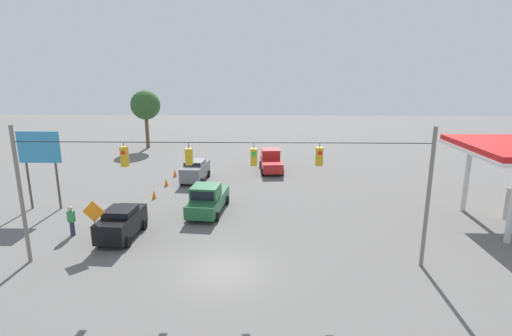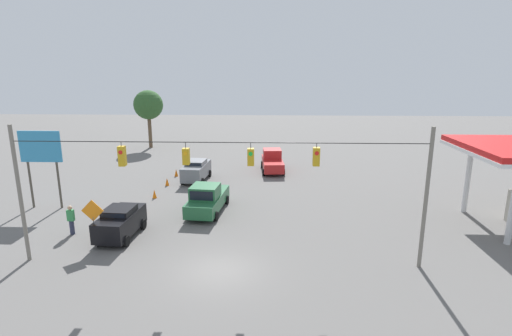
{
  "view_description": "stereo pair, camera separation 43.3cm",
  "coord_description": "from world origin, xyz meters",
  "views": [
    {
      "loc": [
        -2.12,
        18.32,
        9.93
      ],
      "look_at": [
        -1.47,
        -11.24,
        2.58
      ],
      "focal_mm": 28.0,
      "sensor_mm": 36.0,
      "label": 1
    },
    {
      "loc": [
        -2.56,
        18.31,
        9.93
      ],
      "look_at": [
        -1.47,
        -11.24,
        2.58
      ],
      "focal_mm": 28.0,
      "sensor_mm": 36.0,
      "label": 2
    }
  ],
  "objects": [
    {
      "name": "traffic_cone_fifth",
      "position": [
        6.38,
        -18.08,
        0.35
      ],
      "size": [
        0.34,
        0.34,
        0.69
      ],
      "primitive_type": "cone",
      "color": "orange",
      "rests_on": "ground_plane"
    },
    {
      "name": "ground_plane",
      "position": [
        0.0,
        0.0,
        0.0
      ],
      "size": [
        140.0,
        140.0,
        0.0
      ],
      "primitive_type": "plane",
      "color": "#605E5B"
    },
    {
      "name": "traffic_cone_second",
      "position": [
        6.37,
        -7.8,
        0.35
      ],
      "size": [
        0.34,
        0.34,
        0.69
      ],
      "primitive_type": "cone",
      "color": "orange",
      "rests_on": "ground_plane"
    },
    {
      "name": "pickup_truck_red_oncoming_deep",
      "position": [
        -2.77,
        -20.5,
        0.97
      ],
      "size": [
        2.4,
        5.16,
        2.12
      ],
      "color": "red",
      "rests_on": "ground_plane"
    },
    {
      "name": "roadside_billboard",
      "position": [
        13.82,
        -8.97,
        4.06
      ],
      "size": [
        3.01,
        0.16,
        5.7
      ],
      "color": "#4C473D",
      "rests_on": "ground_plane"
    },
    {
      "name": "pickup_truck_green_withflow_mid",
      "position": [
        1.89,
        -8.46,
        0.98
      ],
      "size": [
        2.64,
        5.6,
        2.12
      ],
      "color": "#236038",
      "rests_on": "ground_plane"
    },
    {
      "name": "traffic_cone_nearest",
      "position": [
        6.57,
        -4.38,
        0.35
      ],
      "size": [
        0.34,
        0.34,
        0.69
      ],
      "primitive_type": "cone",
      "color": "orange",
      "rests_on": "ground_plane"
    },
    {
      "name": "pedestrian",
      "position": [
        9.63,
        -4.23,
        0.95
      ],
      "size": [
        0.4,
        0.28,
        1.85
      ],
      "color": "#2D334C",
      "rests_on": "ground_plane"
    },
    {
      "name": "sedan_black_parked_shoulder",
      "position": [
        6.47,
        -3.96,
        0.97
      ],
      "size": [
        2.18,
        4.15,
        1.86
      ],
      "color": "black",
      "rests_on": "ground_plane"
    },
    {
      "name": "traffic_cone_fourth",
      "position": [
        6.46,
        -14.94,
        0.35
      ],
      "size": [
        0.34,
        0.34,
        0.69
      ],
      "primitive_type": "cone",
      "color": "orange",
      "rests_on": "ground_plane"
    },
    {
      "name": "overhead_signal_span",
      "position": [
        0.04,
        -0.78,
        4.58
      ],
      "size": [
        20.78,
        0.38,
        7.28
      ],
      "color": "slate",
      "rests_on": "ground_plane"
    },
    {
      "name": "work_zone_sign",
      "position": [
        7.41,
        -2.48,
        1.99
      ],
      "size": [
        1.27,
        0.06,
        2.84
      ],
      "color": "slate",
      "rests_on": "ground_plane"
    },
    {
      "name": "tree_horizon_left",
      "position": [
        12.99,
        -32.2,
        5.45
      ],
      "size": [
        3.69,
        3.69,
        7.36
      ],
      "color": "brown",
      "rests_on": "ground_plane"
    },
    {
      "name": "sedan_grey_withflow_far",
      "position": [
        4.18,
        -16.66,
        1.0
      ],
      "size": [
        2.28,
        4.53,
        1.91
      ],
      "color": "slate",
      "rests_on": "ground_plane"
    },
    {
      "name": "traffic_cone_third",
      "position": [
        6.57,
        -11.45,
        0.35
      ],
      "size": [
        0.34,
        0.34,
        0.69
      ],
      "primitive_type": "cone",
      "color": "orange",
      "rests_on": "ground_plane"
    }
  ]
}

